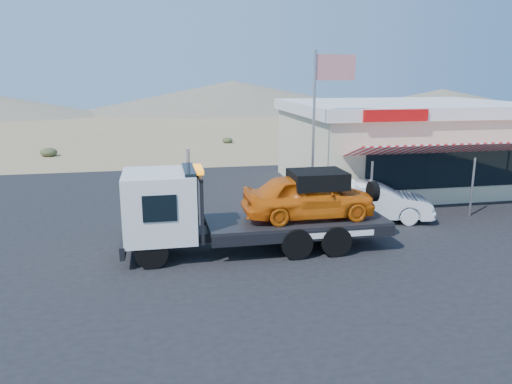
# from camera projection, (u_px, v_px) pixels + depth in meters

# --- Properties ---
(ground) EXTENTS (120.00, 120.00, 0.00)m
(ground) POSITION_uv_depth(u_px,v_px,m) (195.00, 271.00, 13.54)
(ground) COLOR #8F7A51
(ground) RESTS_ON ground
(asphalt_lot) EXTENTS (32.00, 24.00, 0.02)m
(asphalt_lot) POSITION_uv_depth(u_px,v_px,m) (248.00, 232.00, 16.78)
(asphalt_lot) COLOR black
(asphalt_lot) RESTS_ON ground
(tow_truck) EXTENTS (7.77, 2.30, 2.60)m
(tow_truck) POSITION_uv_depth(u_px,v_px,m) (250.00, 206.00, 14.77)
(tow_truck) COLOR black
(tow_truck) RESTS_ON asphalt_lot
(white_sedan) EXTENTS (4.39, 2.50, 1.37)m
(white_sedan) POSITION_uv_depth(u_px,v_px,m) (373.00, 201.00, 18.02)
(white_sedan) COLOR silver
(white_sedan) RESTS_ON asphalt_lot
(jerky_store) EXTENTS (10.40, 9.97, 3.90)m
(jerky_store) POSITION_uv_depth(u_px,v_px,m) (401.00, 143.00, 23.63)
(jerky_store) COLOR beige
(jerky_store) RESTS_ON asphalt_lot
(flagpole) EXTENTS (1.55, 0.10, 6.00)m
(flagpole) POSITION_uv_depth(u_px,v_px,m) (320.00, 115.00, 17.89)
(flagpole) COLOR #99999E
(flagpole) RESTS_ON asphalt_lot
(distant_hills) EXTENTS (126.00, 48.00, 4.20)m
(distant_hills) POSITION_uv_depth(u_px,v_px,m) (84.00, 100.00, 63.83)
(distant_hills) COLOR #726B59
(distant_hills) RESTS_ON ground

